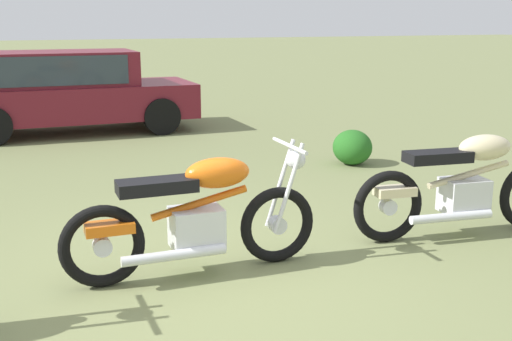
{
  "coord_description": "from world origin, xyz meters",
  "views": [
    {
      "loc": [
        -1.35,
        -4.27,
        1.97
      ],
      "look_at": [
        0.72,
        0.7,
        0.67
      ],
      "focal_mm": 43.89,
      "sensor_mm": 36.0,
      "label": 1
    }
  ],
  "objects_px": {
    "motorcycle_orange": "(197,216)",
    "shrub_low": "(352,147)",
    "motorcycle_cream": "(465,185)",
    "car_burgundy": "(62,86)"
  },
  "relations": [
    {
      "from": "motorcycle_orange",
      "to": "car_burgundy",
      "type": "relative_size",
      "value": 0.49
    },
    {
      "from": "car_burgundy",
      "to": "shrub_low",
      "type": "distance_m",
      "value": 5.39
    },
    {
      "from": "motorcycle_orange",
      "to": "car_burgundy",
      "type": "distance_m",
      "value": 6.99
    },
    {
      "from": "motorcycle_orange",
      "to": "shrub_low",
      "type": "relative_size",
      "value": 3.6
    },
    {
      "from": "car_burgundy",
      "to": "shrub_low",
      "type": "xyz_separation_m",
      "value": [
        3.42,
        -4.13,
        -0.59
      ]
    },
    {
      "from": "motorcycle_orange",
      "to": "car_burgundy",
      "type": "bearing_deg",
      "value": 94.07
    },
    {
      "from": "motorcycle_cream",
      "to": "shrub_low",
      "type": "bearing_deg",
      "value": 86.7
    },
    {
      "from": "motorcycle_orange",
      "to": "shrub_low",
      "type": "height_order",
      "value": "motorcycle_orange"
    },
    {
      "from": "motorcycle_cream",
      "to": "car_burgundy",
      "type": "xyz_separation_m",
      "value": [
        -2.85,
        7.05,
        0.35
      ]
    },
    {
      "from": "motorcycle_orange",
      "to": "shrub_low",
      "type": "xyz_separation_m",
      "value": [
        3.13,
        2.85,
        -0.23
      ]
    }
  ]
}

